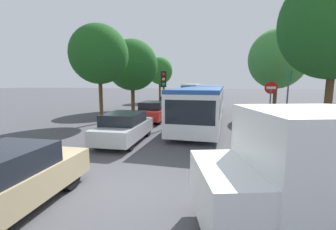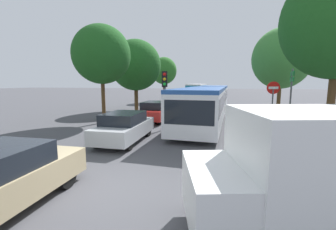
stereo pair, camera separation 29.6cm
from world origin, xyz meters
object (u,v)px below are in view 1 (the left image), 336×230
object	(u,v)px
tree_left_far	(132,65)
queued_car_graphite	(181,99)
traffic_light	(164,87)
tree_right_near	(336,22)
tree_left_mid	(99,56)
queued_car_red	(153,111)
no_entry_sign	(270,98)
tree_right_mid	(277,59)
direction_sign_post	(288,86)
queued_car_blue	(170,103)
city_bus_rear	(192,90)
tree_left_distant	(160,71)
queued_car_silver	(125,127)
articulated_bus	(206,100)

from	to	relation	value
tree_left_far	queued_car_graphite	bearing A→B (deg)	61.67
traffic_light	tree_right_near	size ratio (longest dim) A/B	0.43
tree_left_far	tree_right_near	bearing A→B (deg)	-36.40
tree_right_near	tree_left_mid	bearing A→B (deg)	169.16
queued_car_red	no_entry_sign	distance (m)	7.73
tree_right_mid	direction_sign_post	bearing A→B (deg)	-94.70
queued_car_blue	queued_car_graphite	bearing A→B (deg)	-3.40
traffic_light	direction_sign_post	bearing A→B (deg)	96.78
city_bus_rear	traffic_light	size ratio (longest dim) A/B	3.40
tree_left_distant	queued_car_silver	bearing A→B (deg)	-80.26
no_entry_sign	tree_left_far	xyz separation A→B (m)	(-11.13, 7.44, 2.56)
articulated_bus	direction_sign_post	bearing A→B (deg)	68.65
no_entry_sign	tree_left_far	world-z (taller)	tree_left_far
tree_right_mid	queued_car_red	bearing A→B (deg)	-154.32
city_bus_rear	tree_right_mid	size ratio (longest dim) A/B	1.64
no_entry_sign	direction_sign_post	bearing A→B (deg)	139.32
queued_car_blue	tree_left_far	distance (m)	5.25
queued_car_graphite	no_entry_sign	distance (m)	16.25
traffic_light	queued_car_red	bearing A→B (deg)	-166.45
queued_car_red	tree_right_mid	world-z (taller)	tree_right_mid
articulated_bus	queued_car_blue	xyz separation A→B (m)	(-3.81, 4.72, -0.70)
queued_car_blue	queued_car_red	bearing A→B (deg)	-179.49
articulated_bus	queued_car_red	distance (m)	4.24
queued_car_blue	tree_left_far	xyz separation A→B (m)	(-3.52, -1.09, 3.74)
queued_car_silver	traffic_light	xyz separation A→B (m)	(1.17, 3.04, 1.80)
queued_car_blue	tree_right_mid	world-z (taller)	tree_right_mid
articulated_bus	tree_left_mid	bearing A→B (deg)	-59.99
tree_left_far	tree_left_mid	bearing A→B (deg)	-86.58
articulated_bus	tree_right_near	bearing A→B (deg)	46.13
direction_sign_post	tree_right_mid	size ratio (longest dim) A/B	0.51
city_bus_rear	tree_left_distant	xyz separation A→B (m)	(-3.61, -11.16, 2.99)
queued_car_blue	no_entry_sign	size ratio (longest dim) A/B	1.43
no_entry_sign	tree_left_mid	bearing A→B (deg)	-91.14
articulated_bus	tree_left_far	xyz separation A→B (m)	(-7.33, 3.63, 3.03)
tree_right_near	queued_car_blue	bearing A→B (deg)	131.71
queued_car_red	no_entry_sign	xyz separation A→B (m)	(7.43, -1.76, 1.16)
articulated_bus	city_bus_rear	xyz separation A→B (m)	(-3.58, 25.40, 0.03)
city_bus_rear	tree_right_near	world-z (taller)	tree_right_near
queued_car_blue	tree_left_distant	size ratio (longest dim) A/B	0.63
queued_car_blue	direction_sign_post	bearing A→B (deg)	-128.91
articulated_bus	tree_right_mid	world-z (taller)	tree_right_mid
no_entry_sign	tree_right_near	distance (m)	4.57
no_entry_sign	tree_right_mid	distance (m)	6.97
tree_left_mid	traffic_light	bearing A→B (deg)	-15.49
city_bus_rear	direction_sign_post	world-z (taller)	direction_sign_post
queued_car_graphite	tree_right_near	bearing A→B (deg)	-151.69
traffic_light	tree_left_far	world-z (taller)	tree_left_far
queued_car_silver	traffic_light	bearing A→B (deg)	-21.92
tree_left_distant	queued_car_blue	bearing A→B (deg)	-70.46
tree_left_mid	queued_car_blue	bearing A→B (deg)	69.66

